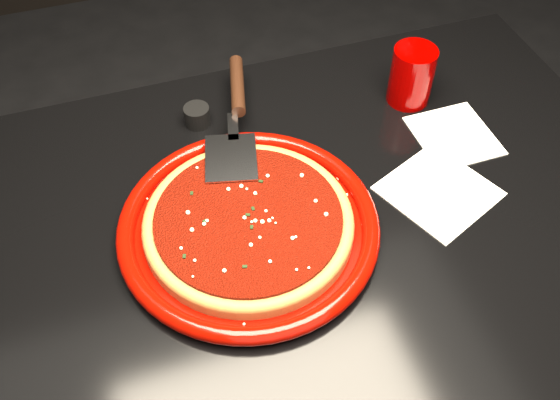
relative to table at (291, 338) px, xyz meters
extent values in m
cube|color=black|center=(0.00, 0.00, 0.00)|extent=(1.20, 0.80, 0.75)
cylinder|color=#730601|center=(-0.07, 0.01, 0.39)|extent=(0.52, 0.52, 0.03)
cylinder|color=brown|center=(-0.07, 0.01, 0.39)|extent=(0.41, 0.41, 0.02)
torus|color=brown|center=(-0.07, 0.01, 0.40)|extent=(0.41, 0.41, 0.02)
cylinder|color=#610E05|center=(-0.07, 0.01, 0.41)|extent=(0.37, 0.37, 0.01)
cylinder|color=#880000|center=(0.29, 0.21, 0.43)|extent=(0.10, 0.10, 0.11)
cube|color=white|center=(0.24, -0.01, 0.38)|extent=(0.20, 0.20, 0.00)
cube|color=white|center=(0.33, 0.09, 0.38)|extent=(0.13, 0.14, 0.00)
cylinder|color=black|center=(-0.09, 0.27, 0.39)|extent=(0.05, 0.05, 0.03)
camera|label=1|loc=(-0.21, -0.56, 1.13)|focal=40.00mm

